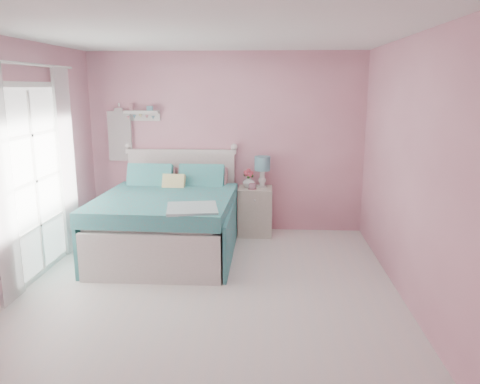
# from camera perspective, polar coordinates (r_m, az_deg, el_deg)

# --- Properties ---
(floor) EXTENTS (4.50, 4.50, 0.00)m
(floor) POSITION_cam_1_polar(r_m,az_deg,el_deg) (5.05, -3.95, -12.00)
(floor) COLOR silver
(floor) RESTS_ON ground
(room_shell) EXTENTS (4.50, 4.50, 4.50)m
(room_shell) POSITION_cam_1_polar(r_m,az_deg,el_deg) (4.61, -4.25, 6.16)
(room_shell) COLOR #C47C8F
(room_shell) RESTS_ON floor
(bed) EXTENTS (1.70, 2.11, 1.21)m
(bed) POSITION_cam_1_polar(r_m,az_deg,el_deg) (6.12, -8.70, -3.53)
(bed) COLOR silver
(bed) RESTS_ON floor
(nightstand) EXTENTS (0.48, 0.47, 0.69)m
(nightstand) POSITION_cam_1_polar(r_m,az_deg,el_deg) (6.77, 1.85, -2.33)
(nightstand) COLOR beige
(nightstand) RESTS_ON floor
(table_lamp) EXTENTS (0.22, 0.22, 0.45)m
(table_lamp) POSITION_cam_1_polar(r_m,az_deg,el_deg) (6.68, 2.74, 3.21)
(table_lamp) COLOR white
(table_lamp) RESTS_ON nightstand
(vase) EXTENTS (0.21, 0.21, 0.17)m
(vase) POSITION_cam_1_polar(r_m,az_deg,el_deg) (6.70, 1.04, 1.30)
(vase) COLOR silver
(vase) RESTS_ON nightstand
(teacup) EXTENTS (0.13, 0.13, 0.08)m
(teacup) POSITION_cam_1_polar(r_m,az_deg,el_deg) (6.57, 1.51, 0.68)
(teacup) COLOR pink
(teacup) RESTS_ON nightstand
(roses) EXTENTS (0.14, 0.11, 0.12)m
(roses) POSITION_cam_1_polar(r_m,az_deg,el_deg) (6.67, 1.03, 2.33)
(roses) COLOR #D5485D
(roses) RESTS_ON vase
(wall_shelf) EXTENTS (0.50, 0.15, 0.25)m
(wall_shelf) POSITION_cam_1_polar(r_m,az_deg,el_deg) (6.98, -11.86, 9.41)
(wall_shelf) COLOR silver
(wall_shelf) RESTS_ON room_shell
(hanging_dress) EXTENTS (0.34, 0.03, 0.72)m
(hanging_dress) POSITION_cam_1_polar(r_m,az_deg,el_deg) (7.10, -14.43, 6.62)
(hanging_dress) COLOR white
(hanging_dress) RESTS_ON room_shell
(french_door) EXTENTS (0.04, 1.32, 2.16)m
(french_door) POSITION_cam_1_polar(r_m,az_deg,el_deg) (5.67, -23.73, 1.14)
(french_door) COLOR silver
(french_door) RESTS_ON floor
(curtain_near) EXTENTS (0.04, 0.40, 2.32)m
(curtain_near) POSITION_cam_1_polar(r_m,az_deg,el_deg) (4.99, -27.15, 0.59)
(curtain_near) COLOR white
(curtain_near) RESTS_ON floor
(curtain_far) EXTENTS (0.04, 0.40, 2.32)m
(curtain_far) POSITION_cam_1_polar(r_m,az_deg,el_deg) (6.29, -20.38, 3.46)
(curtain_far) COLOR white
(curtain_far) RESTS_ON floor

